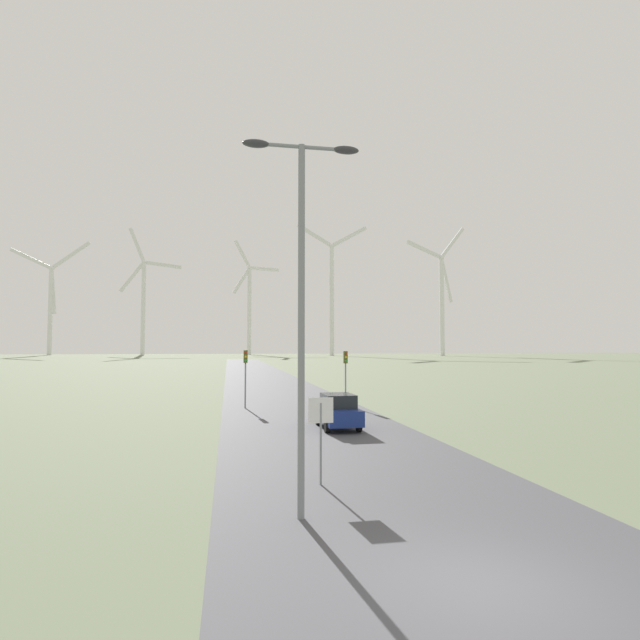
{
  "coord_description": "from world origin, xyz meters",
  "views": [
    {
      "loc": [
        -4.62,
        -8.59,
        4.34
      ],
      "look_at": [
        0.0,
        16.51,
        5.7
      ],
      "focal_mm": 28.0,
      "sensor_mm": 36.0,
      "label": 1
    }
  ],
  "objects": [
    {
      "name": "ground_plane",
      "position": [
        0.0,
        0.0,
        0.0
      ],
      "size": [
        600.0,
        600.0,
        0.0
      ],
      "primitive_type": "plane",
      "color": "#667056"
    },
    {
      "name": "road_surface",
      "position": [
        0.0,
        48.0,
        0.0
      ],
      "size": [
        10.0,
        240.0,
        0.01
      ],
      "color": "#47474C",
      "rests_on": "ground"
    },
    {
      "name": "streetlamp",
      "position": [
        -2.77,
        4.11,
        6.09
      ],
      "size": [
        3.09,
        0.32,
        9.68
      ],
      "color": "gray",
      "rests_on": "ground"
    },
    {
      "name": "stop_sign_near",
      "position": [
        -1.72,
        7.04,
        1.91
      ],
      "size": [
        0.81,
        0.07,
        2.73
      ],
      "color": "gray",
      "rests_on": "ground"
    },
    {
      "name": "traffic_light_post_near_left",
      "position": [
        -3.4,
        27.25,
        2.99
      ],
      "size": [
        0.28,
        0.34,
        4.09
      ],
      "color": "gray",
      "rests_on": "ground"
    },
    {
      "name": "traffic_light_post_near_right",
      "position": [
        3.93,
        27.43,
        2.93
      ],
      "size": [
        0.28,
        0.34,
        4.01
      ],
      "color": "gray",
      "rests_on": "ground"
    },
    {
      "name": "car_approaching",
      "position": [
        1.14,
        17.49,
        0.91
      ],
      "size": [
        1.89,
        4.14,
        1.83
      ],
      "color": "navy",
      "rests_on": "ground"
    },
    {
      "name": "wind_turbine_far_left",
      "position": [
        -94.74,
        267.44,
        28.35
      ],
      "size": [
        41.09,
        7.81,
        59.0
      ],
      "color": "white",
      "rests_on": "ground"
    },
    {
      "name": "wind_turbine_left",
      "position": [
        -48.9,
        265.47,
        30.0
      ],
      "size": [
        32.14,
        4.36,
        67.49
      ],
      "color": "white",
      "rests_on": "ground"
    },
    {
      "name": "wind_turbine_center",
      "position": [
        6.6,
        267.67,
        28.95
      ],
      "size": [
        25.87,
        5.0,
        63.01
      ],
      "color": "white",
      "rests_on": "ground"
    },
    {
      "name": "wind_turbine_right",
      "position": [
        44.8,
        228.27,
        32.42
      ],
      "size": [
        34.68,
        3.38,
        64.49
      ],
      "color": "white",
      "rests_on": "ground"
    },
    {
      "name": "wind_turbine_far_right",
      "position": [
        95.51,
        213.92,
        29.42
      ],
      "size": [
        35.3,
        14.4,
        63.78
      ],
      "color": "white",
      "rests_on": "ground"
    }
  ]
}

